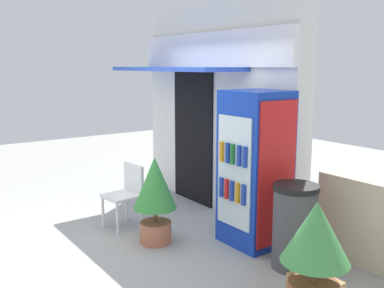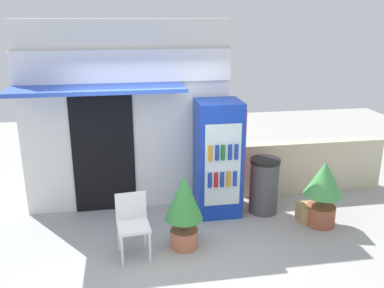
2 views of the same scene
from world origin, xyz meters
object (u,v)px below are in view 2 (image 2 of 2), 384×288
(plastic_chair, at_px, (132,220))
(potted_plant_near_shop, at_px, (184,205))
(drink_cooler, at_px, (218,158))
(potted_plant_curbside, at_px, (323,188))
(cardboard_box, at_px, (311,213))
(trash_bin, at_px, (264,185))

(plastic_chair, relative_size, potted_plant_near_shop, 0.78)
(potted_plant_near_shop, bearing_deg, drink_cooler, 54.25)
(potted_plant_curbside, relative_size, cardboard_box, 2.45)
(potted_plant_curbside, height_order, cardboard_box, potted_plant_curbside)
(plastic_chair, height_order, cardboard_box, plastic_chair)
(plastic_chair, relative_size, potted_plant_curbside, 0.81)
(potted_plant_near_shop, relative_size, cardboard_box, 2.55)
(potted_plant_curbside, height_order, trash_bin, potted_plant_curbside)
(potted_plant_near_shop, height_order, potted_plant_curbside, potted_plant_near_shop)
(drink_cooler, distance_m, cardboard_box, 1.72)
(plastic_chair, bearing_deg, potted_plant_near_shop, 1.83)
(trash_bin, bearing_deg, plastic_chair, -157.74)
(drink_cooler, xyz_separation_m, plastic_chair, (-1.43, -1.01, -0.45))
(trash_bin, xyz_separation_m, cardboard_box, (0.65, -0.45, -0.33))
(potted_plant_curbside, bearing_deg, cardboard_box, 121.96)
(drink_cooler, relative_size, plastic_chair, 2.23)
(trash_bin, relative_size, cardboard_box, 2.18)
(potted_plant_near_shop, distance_m, trash_bin, 1.71)
(potted_plant_curbside, distance_m, cardboard_box, 0.51)
(plastic_chair, xyz_separation_m, potted_plant_near_shop, (0.71, 0.02, 0.16))
(plastic_chair, height_order, potted_plant_near_shop, potted_plant_near_shop)
(trash_bin, distance_m, cardboard_box, 0.86)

